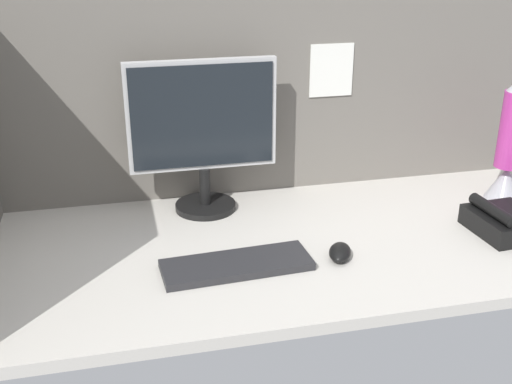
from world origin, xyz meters
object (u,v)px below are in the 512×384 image
Objects in this scene: monitor at (203,129)px; mouse at (340,252)px; lava_lamp at (511,150)px; desk_phone at (504,222)px; keyboard at (237,265)px.

monitor is 53.31cm from mouse.
monitor is at bearing 150.98° from mouse.
lava_lamp is (91.35, -13.76, -8.72)cm from monitor.
mouse is 49.26cm from desk_phone.
mouse is (26.71, -0.81, 0.70)cm from keyboard.
mouse reaches higher than keyboard.
keyboard is 26.73cm from mouse.
desk_phone is at bearing -1.09° from keyboard.
lava_lamp is (62.70, 24.85, 14.30)cm from mouse.
mouse is at bearing -158.38° from lava_lamp.
desk_phone is at bearing 28.87° from mouse.
desk_phone is at bearing -24.10° from monitor.
desk_phone reaches higher than keyboard.
monitor is 92.79cm from lava_lamp.
monitor is at bearing 155.90° from desk_phone.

